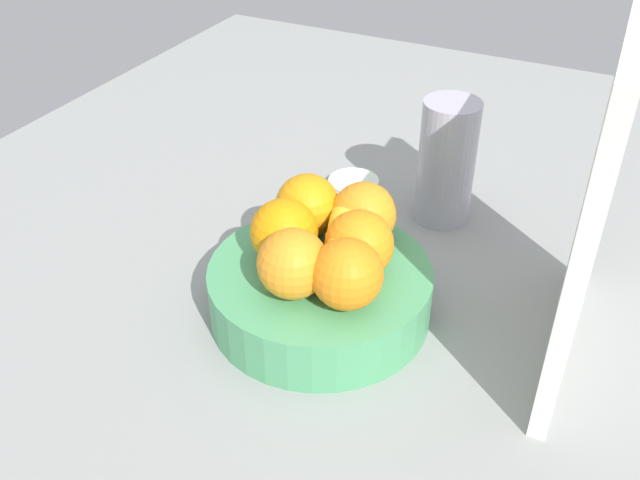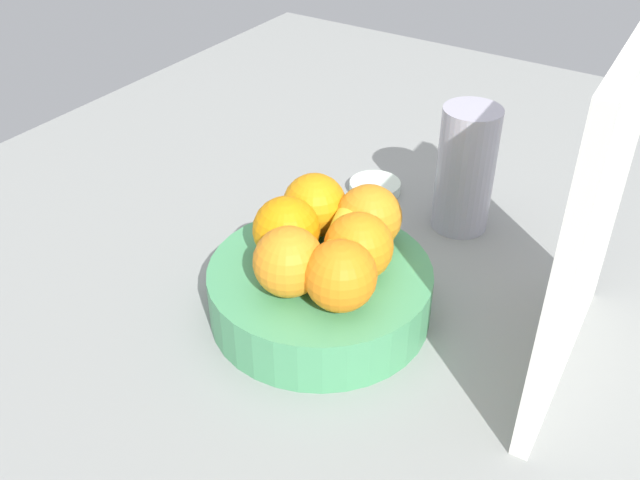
% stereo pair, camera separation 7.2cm
% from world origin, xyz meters
% --- Properties ---
extents(ground_plane, '(1.80, 1.40, 0.03)m').
position_xyz_m(ground_plane, '(0.00, 0.00, -0.01)').
color(ground_plane, gray).
extents(fruit_bowl, '(0.26, 0.26, 0.06)m').
position_xyz_m(fruit_bowl, '(0.01, -0.02, 0.03)').
color(fruit_bowl, '#4B9E66').
rests_on(fruit_bowl, ground_plane).
extents(orange_front_left, '(0.08, 0.08, 0.08)m').
position_xyz_m(orange_front_left, '(0.02, -0.06, 0.10)').
color(orange_front_left, orange).
rests_on(orange_front_left, fruit_bowl).
extents(orange_front_right, '(0.08, 0.08, 0.08)m').
position_xyz_m(orange_front_right, '(0.06, -0.02, 0.10)').
color(orange_front_right, orange).
rests_on(orange_front_right, fruit_bowl).
extents(orange_center, '(0.08, 0.08, 0.08)m').
position_xyz_m(orange_center, '(0.05, 0.03, 0.10)').
color(orange_center, orange).
rests_on(orange_center, fruit_bowl).
extents(orange_back_left, '(0.08, 0.08, 0.08)m').
position_xyz_m(orange_back_left, '(-0.00, 0.02, 0.10)').
color(orange_back_left, orange).
rests_on(orange_back_left, fruit_bowl).
extents(orange_back_right, '(0.08, 0.08, 0.08)m').
position_xyz_m(orange_back_right, '(-0.06, 0.01, 0.10)').
color(orange_back_right, orange).
rests_on(orange_back_right, fruit_bowl).
extents(orange_top_stack, '(0.08, 0.08, 0.08)m').
position_xyz_m(orange_top_stack, '(-0.04, -0.06, 0.10)').
color(orange_top_stack, orange).
rests_on(orange_top_stack, fruit_bowl).
extents(banana_bunch, '(0.18, 0.10, 0.06)m').
position_xyz_m(banana_bunch, '(-0.01, 0.01, 0.10)').
color(banana_bunch, gold).
rests_on(banana_bunch, fruit_bowl).
extents(cutting_board, '(0.28, 0.03, 0.36)m').
position_xyz_m(cutting_board, '(-0.05, 0.24, 0.18)').
color(cutting_board, white).
rests_on(cutting_board, ground_plane).
extents(thermos_tumbler, '(0.08, 0.08, 0.17)m').
position_xyz_m(thermos_tumbler, '(-0.25, 0.04, 0.09)').
color(thermos_tumbler, '#B1ADBF').
rests_on(thermos_tumbler, ground_plane).
extents(jar_lid, '(0.08, 0.08, 0.02)m').
position_xyz_m(jar_lid, '(-0.26, -0.10, 0.01)').
color(jar_lid, silver).
rests_on(jar_lid, ground_plane).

